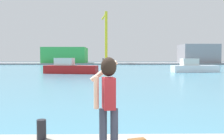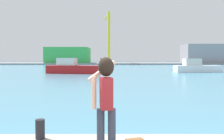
{
  "view_description": "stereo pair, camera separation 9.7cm",
  "coord_description": "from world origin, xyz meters",
  "views": [
    {
      "loc": [
        -0.88,
        -3.41,
        2.41
      ],
      "look_at": [
        -0.78,
        4.48,
        2.02
      ],
      "focal_mm": 38.88,
      "sensor_mm": 36.0,
      "label": 1
    },
    {
      "loc": [
        -0.78,
        -3.41,
        2.41
      ],
      "look_at": [
        -0.78,
        4.48,
        2.02
      ],
      "focal_mm": 38.88,
      "sensor_mm": 36.0,
      "label": 2
    }
  ],
  "objects": [
    {
      "name": "ground_plane",
      "position": [
        0.0,
        50.0,
        0.0
      ],
      "size": [
        220.0,
        220.0,
        0.0
      ],
      "primitive_type": "plane",
      "color": "#334751"
    },
    {
      "name": "harbor_water",
      "position": [
        0.0,
        52.0,
        0.01
      ],
      "size": [
        140.0,
        100.0,
        0.02
      ],
      "primitive_type": "cube",
      "color": "teal",
      "rests_on": "ground_plane"
    },
    {
      "name": "far_shore_dock",
      "position": [
        0.0,
        92.0,
        0.27
      ],
      "size": [
        140.0,
        20.0,
        0.53
      ],
      "primitive_type": "cube",
      "color": "gray",
      "rests_on": "ground_plane"
    },
    {
      "name": "person_photographer",
      "position": [
        -0.89,
        0.87,
        1.76
      ],
      "size": [
        0.53,
        0.55,
        1.74
      ],
      "rotation": [
        0.0,
        0.0,
        1.74
      ],
      "color": "#2D3342",
      "rests_on": "quay_promenade"
    },
    {
      "name": "harbor_bollard",
      "position": [
        -2.31,
        1.68,
        0.9
      ],
      "size": [
        0.2,
        0.2,
        0.42
      ],
      "primitive_type": "cylinder",
      "color": "black",
      "rests_on": "quay_promenade"
    },
    {
      "name": "boat_moored",
      "position": [
        -6.95,
        33.84,
        0.88
      ],
      "size": [
        8.49,
        3.58,
        2.4
      ],
      "rotation": [
        0.0,
        0.0,
        -0.21
      ],
      "color": "#B21919",
      "rests_on": "harbor_water"
    },
    {
      "name": "boat_moored_2",
      "position": [
        13.45,
        37.37,
        0.84
      ],
      "size": [
        7.99,
        3.01,
        2.31
      ],
      "rotation": [
        0.0,
        0.0,
        0.11
      ],
      "color": "white",
      "rests_on": "harbor_water"
    },
    {
      "name": "warehouse_left",
      "position": [
        -17.68,
        90.99,
        3.48
      ],
      "size": [
        15.98,
        13.67,
        5.89
      ],
      "primitive_type": "cube",
      "color": "green",
      "rests_on": "far_shore_dock"
    },
    {
      "name": "warehouse_right",
      "position": [
        33.47,
        89.71,
        4.06
      ],
      "size": [
        13.33,
        10.49,
        7.05
      ],
      "primitive_type": "cube",
      "color": "gray",
      "rests_on": "far_shore_dock"
    },
    {
      "name": "port_crane",
      "position": [
        -2.16,
        89.14,
        12.32
      ],
      "size": [
        2.64,
        13.39,
        19.2
      ],
      "color": "yellow",
      "rests_on": "far_shore_dock"
    }
  ]
}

